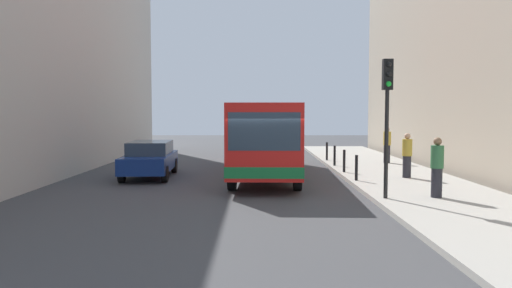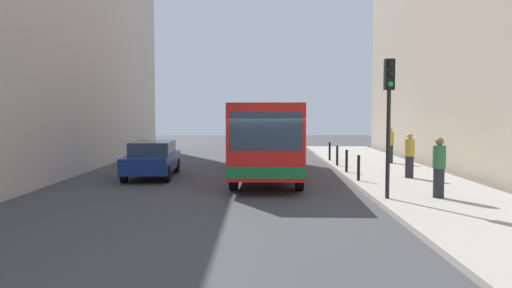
% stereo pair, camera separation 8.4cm
% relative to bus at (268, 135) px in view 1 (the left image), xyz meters
% --- Properties ---
extents(ground_plane, '(80.00, 80.00, 0.00)m').
position_rel_bus_xyz_m(ground_plane, '(-0.12, -4.51, -1.73)').
color(ground_plane, '#424244').
extents(sidewalk, '(4.40, 40.00, 0.15)m').
position_rel_bus_xyz_m(sidewalk, '(5.28, -4.51, -1.65)').
color(sidewalk, '#ADA89E').
rests_on(sidewalk, ground).
extents(bus, '(2.85, 11.09, 3.00)m').
position_rel_bus_xyz_m(bus, '(0.00, 0.00, 0.00)').
color(bus, red).
rests_on(bus, ground).
extents(car_beside_bus, '(2.02, 4.48, 1.48)m').
position_rel_bus_xyz_m(car_beside_bus, '(-4.81, -0.62, -0.94)').
color(car_beside_bus, navy).
rests_on(car_beside_bus, ground).
extents(traffic_light, '(0.28, 0.33, 4.10)m').
position_rel_bus_xyz_m(traffic_light, '(3.43, -6.43, 1.28)').
color(traffic_light, black).
rests_on(traffic_light, sidewalk).
extents(bollard_near, '(0.11, 0.11, 0.95)m').
position_rel_bus_xyz_m(bollard_near, '(3.33, -2.65, -1.10)').
color(bollard_near, black).
rests_on(bollard_near, sidewalk).
extents(bollard_mid, '(0.11, 0.11, 0.95)m').
position_rel_bus_xyz_m(bollard_mid, '(3.33, -0.10, -1.10)').
color(bollard_mid, black).
rests_on(bollard_mid, sidewalk).
extents(bollard_far, '(0.11, 0.11, 0.95)m').
position_rel_bus_xyz_m(bollard_far, '(3.33, 2.44, -1.10)').
color(bollard_far, black).
rests_on(bollard_far, sidewalk).
extents(bollard_farthest, '(0.11, 0.11, 0.95)m').
position_rel_bus_xyz_m(bollard_farthest, '(3.33, 4.99, -1.10)').
color(bollard_farthest, black).
rests_on(bollard_farthest, sidewalk).
extents(pedestrian_near_signal, '(0.38, 0.38, 1.80)m').
position_rel_bus_xyz_m(pedestrian_near_signal, '(4.99, -6.27, -0.67)').
color(pedestrian_near_signal, '#26262D').
rests_on(pedestrian_near_signal, sidewalk).
extents(pedestrian_mid_sidewalk, '(0.38, 0.38, 1.74)m').
position_rel_bus_xyz_m(pedestrian_mid_sidewalk, '(5.45, -1.87, -0.71)').
color(pedestrian_mid_sidewalk, '#26262D').
rests_on(pedestrian_mid_sidewalk, sidewalk).
extents(pedestrian_far_sidewalk, '(0.38, 0.38, 1.81)m').
position_rel_bus_xyz_m(pedestrian_far_sidewalk, '(6.15, 3.68, -0.66)').
color(pedestrian_far_sidewalk, '#26262D').
rests_on(pedestrian_far_sidewalk, sidewalk).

